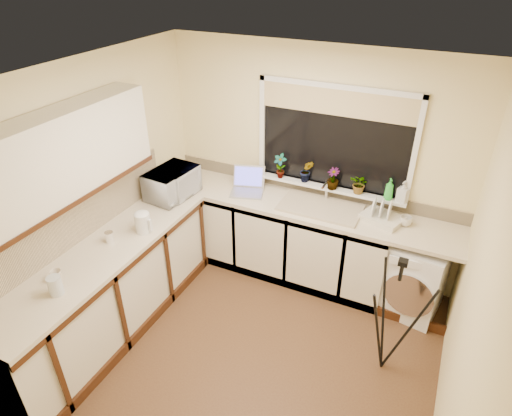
% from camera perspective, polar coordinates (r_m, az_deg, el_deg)
% --- Properties ---
extents(floor, '(3.20, 3.20, 0.00)m').
position_cam_1_polar(floor, '(4.26, -0.53, -17.61)').
color(floor, brown).
rests_on(floor, ground).
extents(ceiling, '(3.20, 3.20, 0.00)m').
position_cam_1_polar(ceiling, '(2.93, -0.77, 16.17)').
color(ceiling, white).
rests_on(ceiling, ground).
extents(wall_back, '(3.20, 0.00, 3.20)m').
position_cam_1_polar(wall_back, '(4.66, 7.44, 5.62)').
color(wall_back, beige).
rests_on(wall_back, ground).
extents(wall_front, '(3.20, 0.00, 3.20)m').
position_cam_1_polar(wall_front, '(2.55, -16.58, -21.47)').
color(wall_front, beige).
rests_on(wall_front, ground).
extents(wall_left, '(0.00, 3.00, 3.00)m').
position_cam_1_polar(wall_left, '(4.29, -20.27, 1.48)').
color(wall_left, beige).
rests_on(wall_left, ground).
extents(wall_right, '(0.00, 3.00, 3.00)m').
position_cam_1_polar(wall_right, '(3.24, 26.31, -10.44)').
color(wall_right, beige).
rests_on(wall_right, ground).
extents(base_cabinet_back, '(2.55, 0.60, 0.86)m').
position_cam_1_polar(base_cabinet_back, '(4.91, 2.10, -3.43)').
color(base_cabinet_back, silver).
rests_on(base_cabinet_back, floor).
extents(base_cabinet_left, '(0.54, 2.40, 0.86)m').
position_cam_1_polar(base_cabinet_left, '(4.37, -18.17, -10.23)').
color(base_cabinet_left, silver).
rests_on(base_cabinet_left, floor).
extents(worktop_back, '(3.20, 0.60, 0.04)m').
position_cam_1_polar(worktop_back, '(4.57, 5.94, 0.27)').
color(worktop_back, beige).
rests_on(worktop_back, base_cabinet_back).
extents(worktop_left, '(0.60, 2.40, 0.04)m').
position_cam_1_polar(worktop_left, '(4.10, -19.18, -5.45)').
color(worktop_left, beige).
rests_on(worktop_left, base_cabinet_left).
extents(upper_cabinet, '(0.28, 1.90, 0.70)m').
position_cam_1_polar(upper_cabinet, '(3.67, -24.77, 5.65)').
color(upper_cabinet, silver).
rests_on(upper_cabinet, wall_left).
extents(splashback_left, '(0.02, 2.40, 0.45)m').
position_cam_1_polar(splashback_left, '(4.16, -22.67, -1.60)').
color(splashback_left, beige).
rests_on(splashback_left, wall_left).
extents(splashback_back, '(3.20, 0.02, 0.14)m').
position_cam_1_polar(splashback_back, '(4.77, 7.19, 2.79)').
color(splashback_back, beige).
rests_on(splashback_back, wall_back).
extents(window_glass, '(1.50, 0.02, 1.00)m').
position_cam_1_polar(window_glass, '(4.47, 10.10, 8.82)').
color(window_glass, black).
rests_on(window_glass, wall_back).
extents(window_blind, '(1.50, 0.02, 0.25)m').
position_cam_1_polar(window_blind, '(4.33, 10.47, 13.31)').
color(window_blind, tan).
rests_on(window_blind, wall_back).
extents(windowsill, '(1.60, 0.14, 0.03)m').
position_cam_1_polar(windowsill, '(4.64, 9.34, 2.69)').
color(windowsill, white).
rests_on(windowsill, wall_back).
extents(sink, '(0.82, 0.46, 0.03)m').
position_cam_1_polar(sink, '(4.50, 8.35, 0.08)').
color(sink, tan).
rests_on(sink, worktop_back).
extents(faucet, '(0.03, 0.03, 0.24)m').
position_cam_1_polar(faucet, '(4.60, 9.14, 2.26)').
color(faucet, silver).
rests_on(faucet, worktop_back).
extents(washing_machine, '(0.65, 0.63, 0.80)m').
position_cam_1_polar(washing_machine, '(4.65, 19.73, -8.27)').
color(washing_machine, white).
rests_on(washing_machine, floor).
extents(laptop, '(0.43, 0.43, 0.24)m').
position_cam_1_polar(laptop, '(4.77, -1.06, 2.99)').
color(laptop, '#97979E').
rests_on(laptop, worktop_back).
extents(kettle, '(0.14, 0.14, 0.19)m').
position_cam_1_polar(kettle, '(4.19, -14.48, -1.89)').
color(kettle, silver).
rests_on(kettle, worktop_left).
extents(dish_rack, '(0.44, 0.39, 0.06)m').
position_cam_1_polar(dish_rack, '(4.43, 16.05, -1.27)').
color(dish_rack, beige).
rests_on(dish_rack, worktop_back).
extents(tripod, '(0.59, 0.59, 1.17)m').
position_cam_1_polar(tripod, '(3.85, 17.15, -13.43)').
color(tripod, black).
rests_on(tripod, floor).
extents(glass_jug, '(0.11, 0.11, 0.16)m').
position_cam_1_polar(glass_jug, '(3.71, -24.59, -9.13)').
color(glass_jug, silver).
rests_on(glass_jug, worktop_left).
extents(steel_jar, '(0.08, 0.08, 0.10)m').
position_cam_1_polar(steel_jar, '(4.15, -18.49, -3.60)').
color(steel_jar, white).
rests_on(steel_jar, worktop_left).
extents(microwave, '(0.42, 0.58, 0.30)m').
position_cam_1_polar(microwave, '(4.70, -10.84, 3.16)').
color(microwave, white).
rests_on(microwave, worktop_left).
extents(plant_a, '(0.15, 0.11, 0.27)m').
position_cam_1_polar(plant_a, '(4.69, 3.14, 5.45)').
color(plant_a, '#999999').
rests_on(plant_a, windowsill).
extents(plant_b, '(0.16, 0.14, 0.24)m').
position_cam_1_polar(plant_b, '(4.63, 6.58, 4.78)').
color(plant_b, '#999999').
rests_on(plant_b, windowsill).
extents(plant_c, '(0.16, 0.16, 0.23)m').
position_cam_1_polar(plant_c, '(4.54, 9.95, 3.78)').
color(plant_c, '#999999').
rests_on(plant_c, windowsill).
extents(plant_d, '(0.23, 0.22, 0.21)m').
position_cam_1_polar(plant_d, '(4.50, 13.31, 3.03)').
color(plant_d, '#999999').
rests_on(plant_d, windowsill).
extents(soap_bottle_green, '(0.11, 0.11, 0.22)m').
position_cam_1_polar(soap_bottle_green, '(4.47, 16.90, 2.36)').
color(soap_bottle_green, green).
rests_on(soap_bottle_green, windowsill).
extents(soap_bottle_clear, '(0.12, 0.12, 0.21)m').
position_cam_1_polar(soap_bottle_clear, '(4.47, 18.55, 2.05)').
color(soap_bottle_clear, '#999999').
rests_on(soap_bottle_clear, windowsill).
extents(cup_back, '(0.15, 0.15, 0.09)m').
position_cam_1_polar(cup_back, '(4.41, 18.82, -1.61)').
color(cup_back, beige).
rests_on(cup_back, worktop_back).
extents(cup_left, '(0.09, 0.09, 0.08)m').
position_cam_1_polar(cup_left, '(3.87, -24.48, -7.94)').
color(cup_left, beige).
rests_on(cup_left, worktop_left).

